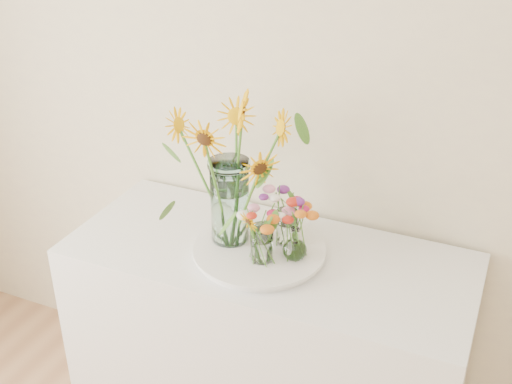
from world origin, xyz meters
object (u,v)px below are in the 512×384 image
(small_vase_b, at_px, (295,244))
(tray, at_px, (259,252))
(small_vase_a, at_px, (262,244))
(mason_jar, at_px, (230,201))
(small_vase_c, at_px, (287,227))
(counter, at_px, (267,353))

(small_vase_b, bearing_deg, tray, 177.42)
(tray, relative_size, small_vase_a, 3.32)
(tray, distance_m, mason_jar, 0.20)
(small_vase_c, bearing_deg, small_vase_b, -53.46)
(tray, relative_size, mason_jar, 1.41)
(small_vase_a, bearing_deg, small_vase_c, 75.59)
(mason_jar, relative_size, small_vase_b, 2.59)
(counter, relative_size, small_vase_a, 10.86)
(small_vase_b, relative_size, small_vase_c, 0.93)
(counter, height_order, small_vase_b, small_vase_b)
(counter, height_order, mason_jar, mason_jar)
(mason_jar, xyz_separation_m, small_vase_c, (0.19, 0.06, -0.09))
(tray, distance_m, small_vase_c, 0.13)
(small_vase_c, bearing_deg, tray, -133.20)
(mason_jar, distance_m, small_vase_a, 0.19)
(mason_jar, height_order, small_vase_b, mason_jar)
(counter, distance_m, small_vase_a, 0.55)
(counter, xyz_separation_m, tray, (-0.02, -0.03, 0.46))
(small_vase_a, bearing_deg, mason_jar, 153.48)
(mason_jar, relative_size, small_vase_c, 2.40)
(tray, bearing_deg, counter, 54.54)
(small_vase_b, bearing_deg, small_vase_a, -149.77)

